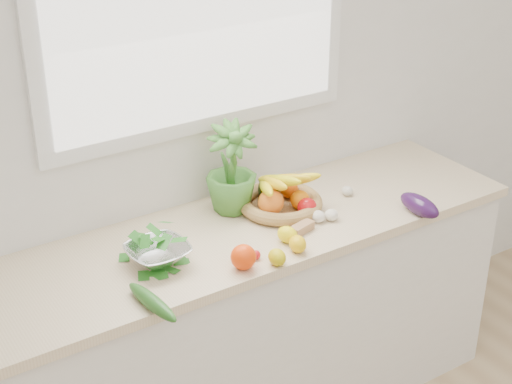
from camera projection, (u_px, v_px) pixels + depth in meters
back_wall at (199, 93)px, 2.97m from camera, size 4.50×0.02×2.70m
counter_cabinet at (243, 330)px, 3.16m from camera, size 2.20×0.58×0.86m
countertop at (242, 233)px, 2.96m from camera, size 2.24×0.62×0.04m
orange_loose at (243, 257)px, 2.68m from camera, size 0.10×0.10×0.09m
lemon_a at (277, 257)px, 2.71m from camera, size 0.07×0.08×0.06m
lemon_b at (298, 244)px, 2.79m from camera, size 0.08×0.09×0.06m
lemon_c at (287, 234)px, 2.85m from camera, size 0.09×0.10×0.06m
apple at (307, 207)px, 3.02m from camera, size 0.09×0.09×0.08m
ginger at (302, 228)px, 2.92m from camera, size 0.11×0.07×0.03m
garlic_a at (331, 215)px, 3.00m from camera, size 0.07×0.07×0.04m
garlic_b at (347, 191)px, 3.19m from camera, size 0.06×0.06×0.04m
garlic_c at (318, 216)px, 2.99m from camera, size 0.06×0.06×0.05m
eggplant at (419, 205)px, 3.03m from camera, size 0.08×0.20×0.08m
cucumber at (152, 302)px, 2.48m from camera, size 0.08×0.27×0.05m
radish at (256, 255)px, 2.75m from camera, size 0.04×0.04×0.03m
potted_herb at (231, 168)px, 3.00m from camera, size 0.24×0.24×0.36m
fruit_basket at (280, 198)px, 3.06m from camera, size 0.41×0.41×0.18m
colander_with_spinach at (158, 249)px, 2.70m from camera, size 0.23×0.23×0.12m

